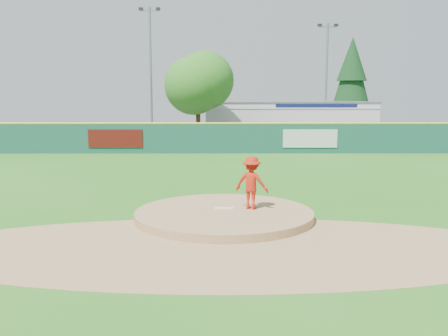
{
  "coord_description": "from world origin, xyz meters",
  "views": [
    {
      "loc": [
        -0.05,
        -15.03,
        3.73
      ],
      "look_at": [
        0.0,
        2.0,
        1.3
      ],
      "focal_mm": 40.0,
      "sensor_mm": 36.0,
      "label": 1
    }
  ],
  "objects_px": {
    "playground_slide": "(44,134)",
    "deciduous_tree": "(198,86)",
    "light_pole_left": "(151,69)",
    "light_pole_right": "(326,76)",
    "van": "(205,138)",
    "pool_building_grp": "(287,119)",
    "pitcher": "(252,183)",
    "conifer_tree": "(352,79)"
  },
  "relations": [
    {
      "from": "playground_slide",
      "to": "light_pole_right",
      "type": "height_order",
      "value": "light_pole_right"
    },
    {
      "from": "van",
      "to": "deciduous_tree",
      "type": "height_order",
      "value": "deciduous_tree"
    },
    {
      "from": "pool_building_grp",
      "to": "light_pole_right",
      "type": "bearing_deg",
      "value": -44.95
    },
    {
      "from": "light_pole_left",
      "to": "light_pole_right",
      "type": "xyz_separation_m",
      "value": [
        15.0,
        2.0,
        -0.51
      ]
    },
    {
      "from": "van",
      "to": "playground_slide",
      "type": "relative_size",
      "value": 1.52
    },
    {
      "from": "pool_building_grp",
      "to": "light_pole_left",
      "type": "xyz_separation_m",
      "value": [
        -12.0,
        -4.99,
        4.39
      ]
    },
    {
      "from": "van",
      "to": "deciduous_tree",
      "type": "xyz_separation_m",
      "value": [
        -0.62,
        2.75,
        3.88
      ]
    },
    {
      "from": "pitcher",
      "to": "van",
      "type": "bearing_deg",
      "value": -60.51
    },
    {
      "from": "van",
      "to": "light_pole_right",
      "type": "height_order",
      "value": "light_pole_right"
    },
    {
      "from": "light_pole_left",
      "to": "deciduous_tree",
      "type": "bearing_deg",
      "value": -26.57
    },
    {
      "from": "conifer_tree",
      "to": "playground_slide",
      "type": "bearing_deg",
      "value": -156.78
    },
    {
      "from": "conifer_tree",
      "to": "pitcher",
      "type": "bearing_deg",
      "value": -108.79
    },
    {
      "from": "playground_slide",
      "to": "deciduous_tree",
      "type": "height_order",
      "value": "deciduous_tree"
    },
    {
      "from": "pool_building_grp",
      "to": "conifer_tree",
      "type": "relative_size",
      "value": 1.6
    },
    {
      "from": "pitcher",
      "to": "deciduous_tree",
      "type": "distance_m",
      "value": 25.1
    },
    {
      "from": "pool_building_grp",
      "to": "deciduous_tree",
      "type": "distance_m",
      "value": 11.01
    },
    {
      "from": "pool_building_grp",
      "to": "light_pole_left",
      "type": "relative_size",
      "value": 1.38
    },
    {
      "from": "van",
      "to": "light_pole_right",
      "type": "xyz_separation_m",
      "value": [
        10.38,
        6.75,
        4.87
      ]
    },
    {
      "from": "van",
      "to": "playground_slide",
      "type": "xyz_separation_m",
      "value": [
        -12.8,
        2.09,
        0.19
      ]
    },
    {
      "from": "pool_building_grp",
      "to": "playground_slide",
      "type": "xyz_separation_m",
      "value": [
        -20.18,
        -7.66,
        -0.8
      ]
    },
    {
      "from": "deciduous_tree",
      "to": "light_pole_right",
      "type": "relative_size",
      "value": 0.74
    },
    {
      "from": "van",
      "to": "pool_building_grp",
      "type": "relative_size",
      "value": 0.31
    },
    {
      "from": "pool_building_grp",
      "to": "light_pole_left",
      "type": "distance_m",
      "value": 13.72
    },
    {
      "from": "deciduous_tree",
      "to": "pitcher",
      "type": "bearing_deg",
      "value": -83.39
    },
    {
      "from": "light_pole_right",
      "to": "van",
      "type": "bearing_deg",
      "value": -146.97
    },
    {
      "from": "pitcher",
      "to": "playground_slide",
      "type": "relative_size",
      "value": 0.54
    },
    {
      "from": "playground_slide",
      "to": "light_pole_left",
      "type": "xyz_separation_m",
      "value": [
        8.18,
        2.66,
        5.19
      ]
    },
    {
      "from": "pool_building_grp",
      "to": "playground_slide",
      "type": "bearing_deg",
      "value": -159.22
    },
    {
      "from": "pitcher",
      "to": "pool_building_grp",
      "type": "relative_size",
      "value": 0.11
    },
    {
      "from": "pool_building_grp",
      "to": "van",
      "type": "bearing_deg",
      "value": -127.15
    },
    {
      "from": "pool_building_grp",
      "to": "light_pole_left",
      "type": "height_order",
      "value": "light_pole_left"
    },
    {
      "from": "conifer_tree",
      "to": "light_pole_right",
      "type": "xyz_separation_m",
      "value": [
        -4.0,
        -7.0,
        0.0
      ]
    },
    {
      "from": "deciduous_tree",
      "to": "light_pole_left",
      "type": "bearing_deg",
      "value": 153.43
    },
    {
      "from": "conifer_tree",
      "to": "pool_building_grp",
      "type": "bearing_deg",
      "value": -150.22
    },
    {
      "from": "pool_building_grp",
      "to": "light_pole_right",
      "type": "xyz_separation_m",
      "value": [
        3.0,
        -2.99,
        3.88
      ]
    },
    {
      "from": "playground_slide",
      "to": "light_pole_right",
      "type": "xyz_separation_m",
      "value": [
        23.18,
        4.66,
        4.68
      ]
    },
    {
      "from": "van",
      "to": "playground_slide",
      "type": "distance_m",
      "value": 12.97
    },
    {
      "from": "pitcher",
      "to": "light_pole_right",
      "type": "relative_size",
      "value": 0.17
    },
    {
      "from": "playground_slide",
      "to": "deciduous_tree",
      "type": "distance_m",
      "value": 12.74
    },
    {
      "from": "playground_slide",
      "to": "deciduous_tree",
      "type": "xyz_separation_m",
      "value": [
        12.18,
        0.66,
        3.69
      ]
    },
    {
      "from": "pitcher",
      "to": "deciduous_tree",
      "type": "bearing_deg",
      "value": -59.74
    },
    {
      "from": "pool_building_grp",
      "to": "light_pole_left",
      "type": "bearing_deg",
      "value": -157.4
    }
  ]
}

